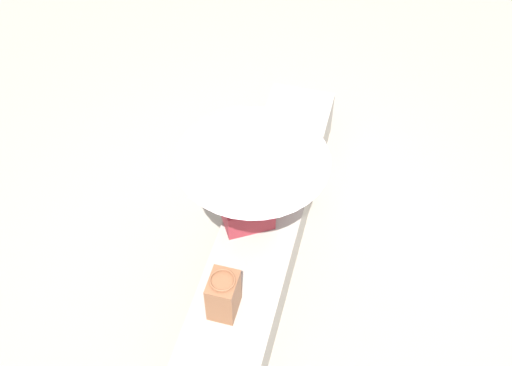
# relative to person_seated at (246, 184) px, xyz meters

# --- Properties ---
(ground_plane) EXTENTS (14.00, 14.00, 0.00)m
(ground_plane) POSITION_rel_person_seated_xyz_m (-0.11, 0.10, -0.82)
(ground_plane) COLOR #9E9384
(stone_bench) EXTENTS (2.78, 0.54, 0.44)m
(stone_bench) POSITION_rel_person_seated_xyz_m (-0.11, 0.10, -0.61)
(stone_bench) COLOR #A8A093
(stone_bench) RESTS_ON ground
(person_seated) EXTENTS (0.42, 0.50, 0.90)m
(person_seated) POSITION_rel_person_seated_xyz_m (0.00, 0.00, 0.00)
(person_seated) COLOR #992D38
(person_seated) RESTS_ON stone_bench
(parasol) EXTENTS (0.95, 0.95, 1.00)m
(parasol) POSITION_rel_person_seated_xyz_m (0.10, 0.08, 0.47)
(parasol) COLOR #B7B7BC
(parasol) RESTS_ON stone_bench
(handbag_black) EXTENTS (0.21, 0.17, 0.35)m
(handbag_black) POSITION_rel_person_seated_xyz_m (0.73, 0.05, -0.22)
(handbag_black) COLOR brown
(handbag_black) RESTS_ON stone_bench
(magazine) EXTENTS (0.34, 0.30, 0.01)m
(magazine) POSITION_rel_person_seated_xyz_m (-0.81, 0.07, -0.38)
(magazine) COLOR #339ED1
(magazine) RESTS_ON stone_bench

